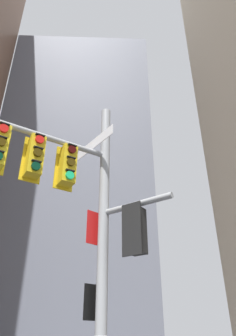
# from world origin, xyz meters

# --- Properties ---
(building_mid_block) EXTENTS (13.00, 13.00, 29.72)m
(building_mid_block) POSITION_xyz_m (-2.77, 21.10, 14.86)
(building_mid_block) COLOR slate
(building_mid_block) RESTS_ON ground
(signal_pole_assembly) EXTENTS (4.08, 2.05, 8.19)m
(signal_pole_assembly) POSITION_xyz_m (-0.51, -0.42, 4.89)
(signal_pole_assembly) COLOR #9EA0A3
(signal_pole_assembly) RESTS_ON ground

